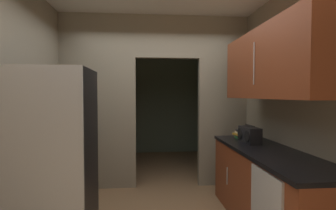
{
  "coord_description": "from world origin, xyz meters",
  "views": [
    {
      "loc": [
        -0.17,
        -2.77,
        1.5
      ],
      "look_at": [
        0.15,
        0.9,
        1.36
      ],
      "focal_mm": 27.7,
      "sensor_mm": 36.0,
      "label": 1
    }
  ],
  "objects": [
    {
      "name": "book_stack",
      "position": [
        1.15,
        0.74,
        0.95
      ],
      "size": [
        0.15,
        0.18,
        0.12
      ],
      "color": "#388C47",
      "rests_on": "lower_cabinet_run"
    },
    {
      "name": "refrigerator",
      "position": [
        -1.1,
        -0.12,
        0.88
      ],
      "size": [
        0.78,
        0.74,
        1.76
      ],
      "color": "black",
      "rests_on": "ground"
    },
    {
      "name": "boombox",
      "position": [
        1.15,
        0.4,
        0.99
      ],
      "size": [
        0.17,
        0.4,
        0.23
      ],
      "color": "black",
      "rests_on": "lower_cabinet_run"
    },
    {
      "name": "adjoining_room_shell",
      "position": [
        0.0,
        3.21,
        1.39
      ],
      "size": [
        3.01,
        2.61,
        2.78
      ],
      "color": "slate",
      "rests_on": "ground"
    },
    {
      "name": "upper_cabinet_counterside",
      "position": [
        1.18,
        -0.06,
        1.84
      ],
      "size": [
        0.36,
        1.89,
        0.76
      ],
      "color": "brown"
    },
    {
      "name": "lower_cabinet_run",
      "position": [
        1.18,
        -0.06,
        0.45
      ],
      "size": [
        0.65,
        2.1,
        0.89
      ],
      "color": "brown",
      "rests_on": "ground"
    },
    {
      "name": "kitchen_partition",
      "position": [
        -0.07,
        1.45,
        1.51
      ],
      "size": [
        3.01,
        0.12,
        2.78
      ],
      "color": "gray",
      "rests_on": "ground"
    },
    {
      "name": "kitchen_flank_right",
      "position": [
        1.56,
        -0.53,
        1.39
      ],
      "size": [
        0.1,
        3.95,
        2.78
      ],
      "primitive_type": "cube",
      "color": "gray",
      "rests_on": "ground"
    }
  ]
}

